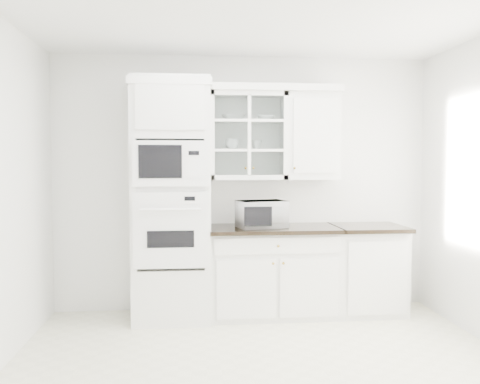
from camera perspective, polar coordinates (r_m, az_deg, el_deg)
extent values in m
cube|color=beige|center=(4.04, 3.00, -19.59)|extent=(4.00, 3.50, 0.01)
cube|color=white|center=(5.45, 0.36, 0.95)|extent=(4.00, 0.02, 2.70)
cube|color=white|center=(3.88, 3.13, 19.99)|extent=(4.00, 3.50, 0.02)
cube|color=white|center=(5.12, -7.66, -0.91)|extent=(0.76, 0.65, 2.40)
cube|color=white|center=(4.81, -7.79, -4.30)|extent=(0.70, 0.03, 0.72)
cube|color=black|center=(4.81, -7.79, -5.27)|extent=(0.44, 0.01, 0.16)
cube|color=white|center=(4.77, -7.85, 3.16)|extent=(0.70, 0.03, 0.43)
cube|color=black|center=(4.76, -8.95, 3.39)|extent=(0.40, 0.01, 0.31)
cube|color=white|center=(5.32, 3.72, -9.01)|extent=(1.30, 0.60, 0.88)
cube|color=black|center=(5.20, 3.80, -4.14)|extent=(1.32, 0.67, 0.04)
cube|color=white|center=(5.56, 14.06, -8.56)|extent=(0.70, 0.60, 0.88)
cube|color=black|center=(5.45, 14.25, -3.89)|extent=(0.72, 0.67, 0.04)
cube|color=white|center=(5.30, 0.86, 6.29)|extent=(0.80, 0.33, 0.90)
cube|color=white|center=(5.30, 0.86, 4.67)|extent=(0.74, 0.29, 0.02)
cube|color=white|center=(5.31, 0.86, 7.91)|extent=(0.74, 0.29, 0.02)
cube|color=white|center=(5.42, 8.01, 6.20)|extent=(0.55, 0.33, 0.90)
cube|color=white|center=(5.31, -0.26, 11.54)|extent=(2.14, 0.38, 0.07)
imported|color=white|center=(5.14, 2.39, -2.48)|extent=(0.54, 0.48, 0.27)
imported|color=white|center=(5.29, -0.74, 8.37)|extent=(0.27, 0.27, 0.06)
imported|color=white|center=(5.34, 2.93, 8.28)|extent=(0.20, 0.20, 0.05)
imported|color=white|center=(5.29, -0.90, 5.38)|extent=(0.16, 0.16, 0.11)
imported|color=white|center=(5.31, 1.90, 5.30)|extent=(0.13, 0.13, 0.10)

